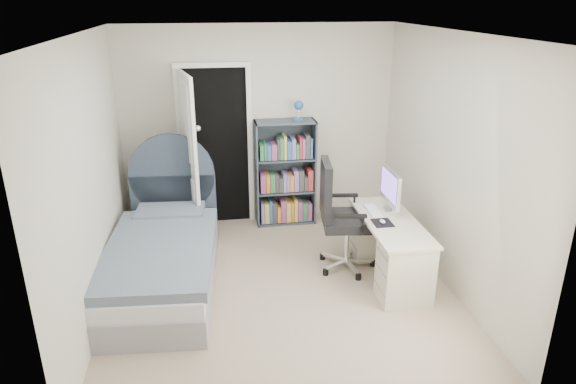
{
  "coord_description": "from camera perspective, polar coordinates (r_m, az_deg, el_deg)",
  "views": [
    {
      "loc": [
        -0.63,
        -4.51,
        2.79
      ],
      "look_at": [
        0.1,
        0.08,
        1.01
      ],
      "focal_mm": 32.0,
      "sensor_mm": 36.0,
      "label": 1
    }
  ],
  "objects": [
    {
      "name": "room_shell",
      "position": [
        4.81,
        -1.01,
        2.23
      ],
      "size": [
        3.5,
        3.7,
        2.6
      ],
      "color": "gray",
      "rests_on": "ground"
    },
    {
      "name": "door",
      "position": [
        6.28,
        -9.85,
        4.38
      ],
      "size": [
        0.92,
        0.82,
        2.06
      ],
      "color": "black",
      "rests_on": "ground"
    },
    {
      "name": "bed",
      "position": [
        5.45,
        -13.62,
        -6.89
      ],
      "size": [
        1.17,
        2.24,
        1.34
      ],
      "color": "gray",
      "rests_on": "ground"
    },
    {
      "name": "nightstand",
      "position": [
        6.63,
        -13.7,
        -1.31
      ],
      "size": [
        0.36,
        0.36,
        0.54
      ],
      "color": "#DBC087",
      "rests_on": "ground"
    },
    {
      "name": "floor_lamp",
      "position": [
        6.31,
        -9.91,
        0.02
      ],
      "size": [
        0.2,
        0.2,
        1.41
      ],
      "color": "silver",
      "rests_on": "ground"
    },
    {
      "name": "bookcase",
      "position": [
        6.59,
        -0.24,
        1.6
      ],
      "size": [
        0.76,
        0.32,
        1.61
      ],
      "color": "#3C4852",
      "rests_on": "ground"
    },
    {
      "name": "desk",
      "position": [
        5.49,
        11.14,
        -5.86
      ],
      "size": [
        0.53,
        1.33,
        1.09
      ],
      "color": "beige",
      "rests_on": "ground"
    },
    {
      "name": "office_chair",
      "position": [
        5.45,
        5.68,
        -2.12
      ],
      "size": [
        0.64,
        0.66,
        1.21
      ],
      "color": "silver",
      "rests_on": "ground"
    }
  ]
}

